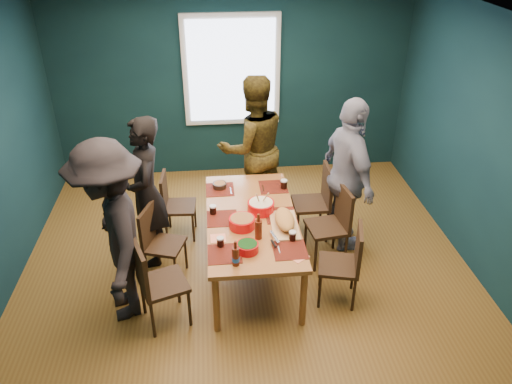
# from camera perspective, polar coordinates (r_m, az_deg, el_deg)

# --- Properties ---
(room) EXTENTS (5.01, 5.01, 2.71)m
(room) POSITION_cam_1_polar(r_m,az_deg,el_deg) (5.12, -1.37, 4.77)
(room) COLOR brown
(room) RESTS_ON ground
(dining_table) EXTENTS (0.94, 1.88, 0.71)m
(dining_table) POSITION_cam_1_polar(r_m,az_deg,el_deg) (5.27, -0.51, -3.49)
(dining_table) COLOR #9E6A2F
(dining_table) RESTS_ON floor
(chair_left_far) EXTENTS (0.39, 0.39, 0.83)m
(chair_left_far) POSITION_cam_1_polar(r_m,az_deg,el_deg) (6.04, -9.51, -1.02)
(chair_left_far) COLOR #332111
(chair_left_far) RESTS_ON floor
(chair_left_mid) EXTENTS (0.48, 0.48, 0.84)m
(chair_left_mid) POSITION_cam_1_polar(r_m,az_deg,el_deg) (5.41, -11.25, -5.17)
(chair_left_mid) COLOR #332111
(chair_left_mid) RESTS_ON floor
(chair_left_near) EXTENTS (0.54, 0.54, 0.93)m
(chair_left_near) POSITION_cam_1_polar(r_m,az_deg,el_deg) (4.80, -11.63, -9.68)
(chair_left_near) COLOR #332111
(chair_left_near) RESTS_ON floor
(chair_right_far) EXTENTS (0.41, 0.41, 0.92)m
(chair_right_far) POSITION_cam_1_polar(r_m,az_deg,el_deg) (5.98, 7.13, -0.55)
(chair_right_far) COLOR #332111
(chair_right_far) RESTS_ON floor
(chair_right_mid) EXTENTS (0.47, 0.47, 0.91)m
(chair_right_mid) POSITION_cam_1_polar(r_m,az_deg,el_deg) (5.59, 8.97, -3.14)
(chair_right_mid) COLOR #332111
(chair_right_mid) RESTS_ON floor
(chair_right_near) EXTENTS (0.48, 0.48, 0.87)m
(chair_right_near) POSITION_cam_1_polar(r_m,az_deg,el_deg) (5.06, 10.43, -7.58)
(chair_right_near) COLOR #332111
(chair_right_near) RESTS_ON floor
(person_far_left) EXTENTS (0.49, 0.68, 1.73)m
(person_far_left) POSITION_cam_1_polar(r_m,az_deg,el_deg) (5.49, -12.40, -0.10)
(person_far_left) COLOR black
(person_far_left) RESTS_ON floor
(person_back) EXTENTS (1.05, 0.91, 1.85)m
(person_back) POSITION_cam_1_polar(r_m,az_deg,el_deg) (6.23, -0.36, 5.08)
(person_back) COLOR black
(person_back) RESTS_ON floor
(person_right) EXTENTS (0.64, 1.14, 1.83)m
(person_right) POSITION_cam_1_polar(r_m,az_deg,el_deg) (5.67, 10.48, 1.73)
(person_right) COLOR silver
(person_right) RESTS_ON floor
(person_near_left) EXTENTS (0.95, 1.32, 1.85)m
(person_near_left) POSITION_cam_1_polar(r_m,az_deg,el_deg) (4.80, -16.07, -4.57)
(person_near_left) COLOR black
(person_near_left) RESTS_ON floor
(bowl_salad) EXTENTS (0.27, 0.27, 0.11)m
(bowl_salad) POSITION_cam_1_polar(r_m,az_deg,el_deg) (5.05, -1.60, -3.47)
(bowl_salad) COLOR red
(bowl_salad) RESTS_ON dining_table
(bowl_dumpling) EXTENTS (0.29, 0.29, 0.27)m
(bowl_dumpling) POSITION_cam_1_polar(r_m,az_deg,el_deg) (5.29, 0.57, -1.64)
(bowl_dumpling) COLOR red
(bowl_dumpling) RESTS_ON dining_table
(bowl_herbs) EXTENTS (0.21, 0.21, 0.09)m
(bowl_herbs) POSITION_cam_1_polar(r_m,az_deg,el_deg) (4.72, -0.98, -6.30)
(bowl_herbs) COLOR red
(bowl_herbs) RESTS_ON dining_table
(cutting_board) EXTENTS (0.32, 0.67, 0.15)m
(cutting_board) POSITION_cam_1_polar(r_m,az_deg,el_deg) (5.06, 3.28, -3.30)
(cutting_board) COLOR tan
(cutting_board) RESTS_ON dining_table
(small_bowl) EXTENTS (0.16, 0.16, 0.07)m
(small_bowl) POSITION_cam_1_polar(r_m,az_deg,el_deg) (5.76, -4.19, 0.78)
(small_bowl) COLOR black
(small_bowl) RESTS_ON dining_table
(beer_bottle_a) EXTENTS (0.07, 0.07, 0.26)m
(beer_bottle_a) POSITION_cam_1_polar(r_m,az_deg,el_deg) (4.53, -2.33, -7.37)
(beer_bottle_a) COLOR #4A1A0D
(beer_bottle_a) RESTS_ON dining_table
(beer_bottle_b) EXTENTS (0.07, 0.07, 0.28)m
(beer_bottle_b) POSITION_cam_1_polar(r_m,az_deg,el_deg) (4.86, 0.28, -4.25)
(beer_bottle_b) COLOR #4A1A0D
(beer_bottle_b) RESTS_ON dining_table
(cola_glass_a) EXTENTS (0.07, 0.07, 0.10)m
(cola_glass_a) POSITION_cam_1_polar(r_m,az_deg,el_deg) (4.79, -4.09, -5.67)
(cola_glass_a) COLOR black
(cola_glass_a) RESTS_ON dining_table
(cola_glass_b) EXTENTS (0.07, 0.07, 0.10)m
(cola_glass_b) POSITION_cam_1_polar(r_m,az_deg,el_deg) (4.87, 4.20, -4.99)
(cola_glass_b) COLOR black
(cola_glass_b) RESTS_ON dining_table
(cola_glass_c) EXTENTS (0.08, 0.08, 0.11)m
(cola_glass_c) POSITION_cam_1_polar(r_m,az_deg,el_deg) (5.73, 3.21, 0.93)
(cola_glass_c) COLOR black
(cola_glass_c) RESTS_ON dining_table
(cola_glass_d) EXTENTS (0.07, 0.07, 0.10)m
(cola_glass_d) POSITION_cam_1_polar(r_m,az_deg,el_deg) (5.28, -4.94, -2.00)
(cola_glass_d) COLOR black
(cola_glass_d) RESTS_ON dining_table
(napkin_a) EXTENTS (0.16, 0.16, 0.00)m
(napkin_a) POSITION_cam_1_polar(r_m,az_deg,el_deg) (5.33, 3.10, -2.21)
(napkin_a) COLOR #FA8A69
(napkin_a) RESTS_ON dining_table
(napkin_b) EXTENTS (0.15, 0.15, 0.00)m
(napkin_b) POSITION_cam_1_polar(r_m,az_deg,el_deg) (4.93, -4.35, -5.30)
(napkin_b) COLOR #FA8A69
(napkin_b) RESTS_ON dining_table
(napkin_c) EXTENTS (0.22, 0.22, 0.00)m
(napkin_c) POSITION_cam_1_polar(r_m,az_deg,el_deg) (4.70, 4.82, -7.31)
(napkin_c) COLOR #FA8A69
(napkin_c) RESTS_ON dining_table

